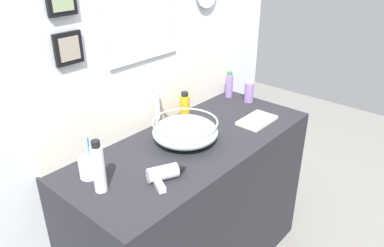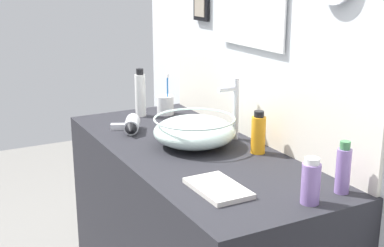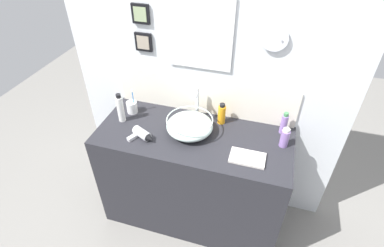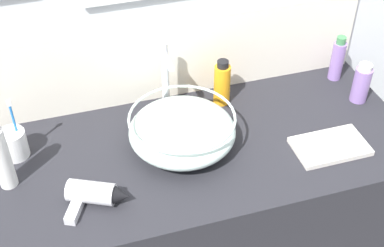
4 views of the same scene
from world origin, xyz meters
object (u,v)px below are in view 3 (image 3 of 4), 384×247
Objects in this scene: lotion_bottle at (121,108)px; hand_towel at (247,158)px; spray_bottle at (222,114)px; shampoo_bottle at (285,138)px; toothbrush_cup at (132,107)px; faucet at (197,101)px; soap_dispenser at (284,123)px; hair_drier at (142,135)px; glass_bowl_sink at (190,125)px.

lotion_bottle is 1.02× the size of hand_towel.
shampoo_bottle is (0.45, -0.12, -0.01)m from spray_bottle.
spray_bottle is 1.15× the size of shampoo_bottle.
toothbrush_cup is 0.95m from hand_towel.
faucet is 1.79× the size of shampoo_bottle.
toothbrush_cup is at bearing -175.78° from soap_dispenser.
toothbrush_cup is at bearing 77.29° from lotion_bottle.
faucet is at bearing 49.00° from hair_drier.
faucet is 0.65m from shampoo_bottle.
spray_bottle is at bearing 14.67° from lotion_bottle.
soap_dispenser reaches higher than shampoo_bottle.
hair_drier is (-0.29, -0.15, -0.03)m from glass_bowl_sink.
glass_bowl_sink is at bearing 1.33° from lotion_bottle.
toothbrush_cup reaches higher than spray_bottle.
soap_dispenser is at bearing 96.05° from shampoo_bottle.
lotion_bottle is at bearing -102.71° from toothbrush_cup.
faucet is 0.20m from spray_bottle.
hair_drier is at bearing -159.60° from soap_dispenser.
spray_bottle is at bearing -3.03° from faucet.
lotion_bottle is (-0.70, -0.18, 0.03)m from spray_bottle.
soap_dispenser is at bearing 1.93° from spray_bottle.
lotion_bottle is (-0.03, -0.12, 0.06)m from toothbrush_cup.
soap_dispenser is (0.91, 0.34, 0.05)m from hair_drier.
glass_bowl_sink reaches higher than hair_drier.
glass_bowl_sink reaches higher than hand_towel.
soap_dispenser reaches higher than spray_bottle.
spray_bottle reaches higher than glass_bowl_sink.
spray_bottle is 0.43m from soap_dispenser.
toothbrush_cup reaches higher than glass_bowl_sink.
glass_bowl_sink is 1.93× the size of soap_dispenser.
hair_drier is 1.18× the size of spray_bottle.
hair_drier is 0.85× the size of lotion_bottle.
hair_drier is 0.28m from lotion_bottle.
spray_bottle is 0.72m from lotion_bottle.
lotion_bottle is at bearing -177.04° from shampoo_bottle.
shampoo_bottle is at bearing 2.96° from lotion_bottle.
faucet reaches higher than hair_drier.
lotion_bottle reaches higher than shampoo_bottle.
lotion_bottle is at bearing -165.33° from spray_bottle.
lotion_bottle is (-0.51, -0.19, -0.04)m from faucet.
hair_drier is 0.86× the size of hand_towel.
lotion_bottle reaches higher than glass_bowl_sink.
hand_towel is (-0.19, -0.33, -0.07)m from soap_dispenser.
shampoo_bottle is 0.14m from soap_dispenser.
shampoo_bottle is at bearing -83.95° from soap_dispenser.
lotion_bottle reaches higher than toothbrush_cup.
lotion_bottle is at bearing 148.08° from hair_drier.
faucet reaches higher than spray_bottle.
hair_drier is at bearing -52.26° from toothbrush_cup.
spray_bottle is at bearing 164.48° from shampoo_bottle.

